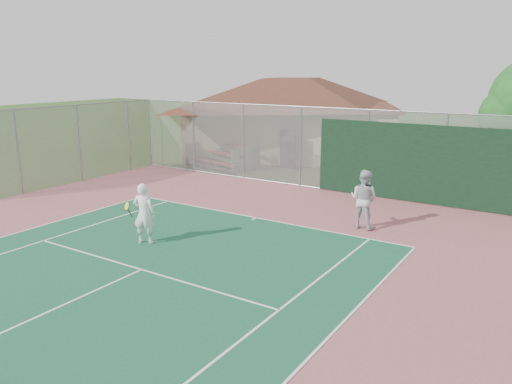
# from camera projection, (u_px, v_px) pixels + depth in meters

# --- Properties ---
(back_fence) EXTENTS (20.08, 0.11, 3.53)m
(back_fence) POSITION_uv_depth(u_px,v_px,m) (369.00, 156.00, 20.02)
(back_fence) COLOR gray
(back_fence) RESTS_ON ground
(side_fence_left) EXTENTS (0.08, 9.00, 3.50)m
(side_fence_left) POSITION_uv_depth(u_px,v_px,m) (79.00, 144.00, 22.71)
(side_fence_left) COLOR gray
(side_fence_left) RESTS_ON ground
(clubhouse) EXTENTS (14.85, 12.82, 5.40)m
(clubhouse) POSITION_uv_depth(u_px,v_px,m) (292.00, 109.00, 29.46)
(clubhouse) COLOR tan
(clubhouse) RESTS_ON ground
(bleachers) EXTENTS (3.52, 2.43, 1.20)m
(bleachers) POSITION_uv_depth(u_px,v_px,m) (221.00, 156.00, 26.17)
(bleachers) COLOR #9E3824
(bleachers) RESTS_ON ground
(player_white_front) EXTENTS (0.96, 0.79, 1.82)m
(player_white_front) POSITION_uv_depth(u_px,v_px,m) (144.00, 214.00, 14.67)
(player_white_front) COLOR white
(player_white_front) RESTS_ON ground
(player_grey_back) EXTENTS (1.01, 0.83, 1.92)m
(player_grey_back) POSITION_uv_depth(u_px,v_px,m) (364.00, 200.00, 16.11)
(player_grey_back) COLOR #B6B8BB
(player_grey_back) RESTS_ON ground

